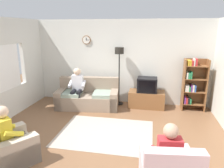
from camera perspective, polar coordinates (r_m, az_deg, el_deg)
name	(u,v)px	position (r m, az deg, el deg)	size (l,w,h in m)	color
ground_plane	(103,140)	(4.88, -2.36, -14.84)	(12.00, 12.00, 0.00)	brown
back_wall_assembly	(121,62)	(6.93, 2.57, 6.01)	(6.20, 0.17, 2.70)	silver
couch	(88,97)	(6.68, -6.53, -3.59)	(1.99, 1.09, 0.90)	gray
tv_stand	(146,99)	(6.73, 9.31, -4.06)	(1.10, 0.56, 0.51)	brown
tv	(147,85)	(6.57, 9.48, -0.20)	(0.60, 0.49, 0.44)	black
bookshelf	(193,84)	(6.75, 21.01, 0.09)	(0.68, 0.36, 1.58)	brown
floor_lamp	(119,60)	(6.62, 1.98, 6.47)	(0.28, 0.28, 1.85)	black
armchair_near_window	(7,149)	(4.45, -26.63, -15.42)	(1.16, 1.18, 0.90)	#BCAD99
area_rug	(106,133)	(5.14, -1.74, -13.12)	(2.20, 1.70, 0.01)	#AD9E8E
person_on_couch	(77,86)	(6.56, -9.45, -0.51)	(0.55, 0.57, 1.24)	silver
person_in_left_armchair	(10,131)	(4.33, -25.97, -11.50)	(0.62, 0.64, 1.12)	yellow
person_in_right_armchair	(168,153)	(3.43, 14.90, -17.57)	(0.55, 0.57, 1.12)	red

